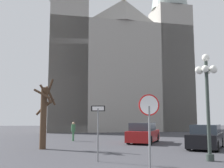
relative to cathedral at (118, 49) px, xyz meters
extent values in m
cube|color=gray|center=(-0.17, 1.23, -4.72)|extent=(22.09, 14.30, 15.50)
pyramid|color=gray|center=(0.49, -3.50, 4.78)|extent=(7.45, 2.98, 3.50)
cube|color=gray|center=(-7.43, -3.03, -3.14)|extent=(5.79, 5.79, 18.65)
cube|color=gray|center=(7.98, -0.87, -3.14)|extent=(5.79, 5.79, 18.65)
cylinder|color=slate|center=(-1.90, -30.60, -11.29)|extent=(0.08, 0.08, 2.36)
cylinder|color=red|center=(-1.90, -30.60, -10.07)|extent=(0.80, 0.14, 0.80)
cylinder|color=white|center=(-1.90, -30.63, -10.07)|extent=(0.70, 0.09, 0.71)
cylinder|color=slate|center=(-3.75, -28.36, -11.30)|extent=(0.07, 0.07, 2.34)
cube|color=black|center=(-3.75, -28.36, -10.13)|extent=(0.63, 0.11, 0.25)
cube|color=white|center=(-3.75, -28.37, -10.13)|extent=(0.53, 0.08, 0.18)
cylinder|color=#2D3833|center=(1.27, -28.56, -10.20)|extent=(0.16, 0.16, 4.54)
cylinder|color=#2D3833|center=(1.27, -28.56, -12.32)|extent=(0.36, 0.36, 0.30)
sphere|color=white|center=(1.27, -28.56, -7.76)|extent=(0.35, 0.35, 0.35)
sphere|color=white|center=(1.64, -28.56, -8.33)|extent=(0.32, 0.32, 0.32)
cylinder|color=#2D3833|center=(1.46, -28.56, -8.33)|extent=(0.05, 0.37, 0.05)
sphere|color=white|center=(1.46, -28.24, -8.33)|extent=(0.32, 0.32, 0.32)
cylinder|color=#2D3833|center=(1.36, -28.40, -8.33)|extent=(0.34, 0.23, 0.05)
sphere|color=white|center=(1.09, -28.24, -8.33)|extent=(0.32, 0.32, 0.32)
cylinder|color=#2D3833|center=(1.18, -28.40, -8.33)|extent=(0.34, 0.23, 0.05)
sphere|color=white|center=(0.90, -28.56, -8.33)|extent=(0.32, 0.32, 0.32)
cylinder|color=#2D3833|center=(1.09, -28.56, -8.33)|extent=(0.05, 0.37, 0.05)
sphere|color=white|center=(1.09, -28.88, -8.33)|extent=(0.32, 0.32, 0.32)
cylinder|color=#2D3833|center=(1.18, -28.72, -8.33)|extent=(0.34, 0.23, 0.05)
sphere|color=white|center=(1.46, -28.88, -8.33)|extent=(0.32, 0.32, 0.32)
cylinder|color=#2D3833|center=(1.36, -28.72, -8.33)|extent=(0.34, 0.23, 0.05)
cylinder|color=#473323|center=(-7.05, -23.27, -10.55)|extent=(0.40, 0.40, 3.83)
cylinder|color=#473323|center=(-6.73, -23.06, -8.58)|extent=(0.58, 0.81, 0.97)
cylinder|color=#473323|center=(-6.89, -22.86, -9.72)|extent=(0.94, 0.47, 0.81)
cylinder|color=#473323|center=(-6.60, -23.47, -9.19)|extent=(0.57, 1.04, 1.15)
cylinder|color=#473323|center=(-6.88, -23.60, -9.08)|extent=(0.83, 0.51, 1.19)
cylinder|color=#473323|center=(-7.20, -22.95, -9.95)|extent=(0.78, 0.47, 0.90)
cylinder|color=#473323|center=(-7.08, -23.76, -9.09)|extent=(1.06, 0.21, 0.66)
cube|color=black|center=(3.12, -23.83, -11.93)|extent=(3.61, 4.36, 0.79)
cube|color=#333D47|center=(3.23, -23.66, -11.25)|extent=(2.53, 2.76, 0.56)
cylinder|color=black|center=(3.08, -25.42, -12.15)|extent=(0.52, 0.66, 0.64)
cylinder|color=black|center=(1.73, -24.59, -12.15)|extent=(0.52, 0.66, 0.64)
cylinder|color=black|center=(4.52, -23.08, -12.15)|extent=(0.52, 0.66, 0.64)
cylinder|color=black|center=(3.17, -22.25, -12.15)|extent=(0.52, 0.66, 0.64)
cube|color=maroon|center=(-0.02, -19.62, -11.92)|extent=(3.32, 4.54, 0.80)
cube|color=#333D47|center=(-0.11, -19.81, -11.23)|extent=(2.41, 2.79, 0.59)
cylinder|color=black|center=(-0.19, -18.00, -12.15)|extent=(0.46, 0.67, 0.64)
cylinder|color=black|center=(1.28, -18.64, -12.15)|extent=(0.46, 0.67, 0.64)
cylinder|color=black|center=(-1.33, -20.59, -12.15)|extent=(0.46, 0.67, 0.64)
cylinder|color=black|center=(0.14, -21.24, -12.15)|extent=(0.46, 0.67, 0.64)
cylinder|color=#33663F|center=(-5.52, -17.62, -12.08)|extent=(0.12, 0.12, 0.78)
cylinder|color=#33663F|center=(-5.58, -17.47, -12.08)|extent=(0.12, 0.12, 0.78)
cylinder|color=#33663F|center=(-5.55, -17.54, -11.40)|extent=(0.32, 0.32, 0.58)
sphere|color=tan|center=(-5.55, -17.54, -11.00)|extent=(0.21, 0.21, 0.21)
camera|label=1|loc=(-4.04, -40.61, -10.55)|focal=43.40mm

